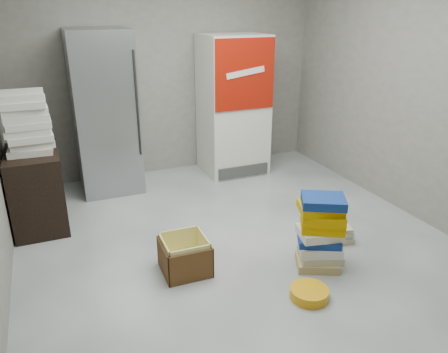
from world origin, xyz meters
name	(u,v)px	position (x,y,z in m)	size (l,w,h in m)	color
ground	(250,257)	(0.00, 0.00, 0.00)	(5.00, 5.00, 0.00)	#BBBBB6
room_shell	(255,53)	(0.00, 0.00, 1.80)	(4.04, 5.04, 2.82)	gray
steel_fridge	(105,113)	(-0.90, 2.13, 0.95)	(0.70, 0.72, 1.90)	#A6A9AE
coke_cooler	(233,105)	(0.75, 2.12, 0.90)	(0.80, 0.73, 1.80)	silver
wood_shelf	(37,189)	(-1.73, 1.40, 0.40)	(0.50, 0.80, 0.80)	black
supply_box_stack	(27,122)	(-1.72, 1.40, 1.09)	(0.44, 0.45, 0.58)	beige
phonebook_stack_main	(321,232)	(0.49, -0.35, 0.33)	(0.47, 0.43, 0.66)	tan
phonebook_stack_side	(330,232)	(0.86, -0.01, 0.08)	(0.43, 0.36, 0.16)	tan
cardboard_box	(185,257)	(-0.61, 0.02, 0.13)	(0.40, 0.40, 0.32)	gold
bucket_lid	(309,293)	(0.17, -0.71, 0.04)	(0.30, 0.30, 0.08)	orange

